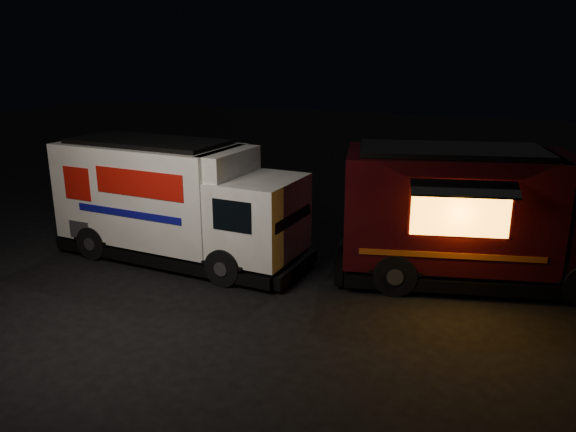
# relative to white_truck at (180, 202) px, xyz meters

# --- Properties ---
(ground) EXTENTS (80.00, 80.00, 0.00)m
(ground) POSITION_rel_white_truck_xyz_m (2.20, -0.87, -1.63)
(ground) COLOR black
(ground) RESTS_ON ground
(white_truck) EXTENTS (7.29, 2.70, 3.27)m
(white_truck) POSITION_rel_white_truck_xyz_m (0.00, 0.00, 0.00)
(white_truck) COLOR white
(white_truck) RESTS_ON ground
(red_truck) EXTENTS (7.66, 4.47, 3.36)m
(red_truck) POSITION_rel_white_truck_xyz_m (7.78, 1.69, 0.05)
(red_truck) COLOR black
(red_truck) RESTS_ON ground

